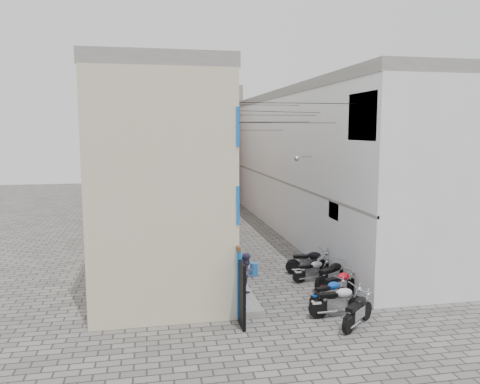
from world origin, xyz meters
TOP-DOWN VIEW (x-y plane):
  - ground at (0.00, 0.00)m, footprint 90.00×90.00m
  - plinth at (-2.05, 13.00)m, footprint 0.90×26.00m
  - building_left at (-4.98, 12.95)m, footprint 5.10×27.00m
  - building_right at (5.00, 13.00)m, footprint 5.94×26.00m
  - building_far_brick_left at (-2.00, 28.00)m, footprint 6.00×6.00m
  - building_far_brick_right at (3.00, 30.00)m, footprint 5.00×6.00m
  - building_far_concrete at (0.00, 34.00)m, footprint 8.00×5.00m
  - far_shopfront at (0.00, 25.20)m, footprint 2.00×0.30m
  - overhead_wires at (0.00, 7.64)m, footprint 5.80×13.02m
  - motorcycle_a at (1.26, -1.29)m, footprint 1.97×1.81m
  - motorcycle_b at (0.94, -0.36)m, footprint 2.16×0.75m
  - motorcycle_c at (1.06, 0.73)m, footprint 1.91×1.19m
  - motorcycle_d at (1.76, 1.47)m, footprint 2.08×1.31m
  - motorcycle_e at (1.90, 2.51)m, footprint 2.19×1.73m
  - motorcycle_f at (1.39, 3.47)m, footprint 1.93×0.88m
  - motorcycle_g at (1.62, 4.54)m, footprint 2.22×0.94m
  - person_a at (-2.00, 5.71)m, footprint 0.61×0.69m
  - person_b at (-1.86, 1.77)m, footprint 0.95×0.99m
  - water_jug_near at (-1.55, 4.53)m, footprint 0.39×0.39m
  - water_jug_far at (-0.90, 4.80)m, footprint 0.39×0.39m
  - red_crate at (-1.55, 4.27)m, footprint 0.54×0.46m

SIDE VIEW (x-z plane):
  - ground at x=0.00m, z-range 0.00..0.00m
  - plinth at x=-2.05m, z-range 0.00..0.25m
  - red_crate at x=-1.55m, z-range 0.00..0.28m
  - water_jug_far at x=-0.90m, z-range 0.00..0.56m
  - water_jug_near at x=-1.55m, z-range 0.00..0.57m
  - motorcycle_c at x=1.06m, z-range 0.00..1.06m
  - motorcycle_f at x=1.39m, z-range 0.00..1.08m
  - motorcycle_d at x=1.76m, z-range 0.00..1.15m
  - motorcycle_a at x=1.26m, z-range 0.00..1.18m
  - motorcycle_b at x=0.94m, z-range 0.00..1.23m
  - motorcycle_g at x=1.62m, z-range 0.00..1.25m
  - motorcycle_e at x=1.90m, z-range 0.00..1.25m
  - person_a at x=-2.00m, z-range 0.25..1.83m
  - person_b at x=-1.86m, z-range 0.25..1.86m
  - far_shopfront at x=0.00m, z-range 0.00..2.40m
  - building_far_brick_right at x=3.00m, z-range 0.00..8.00m
  - building_left at x=-4.98m, z-range 0.00..9.00m
  - building_right at x=5.00m, z-range 0.01..9.01m
  - building_far_brick_left at x=-2.00m, z-range 0.00..10.00m
  - building_far_concrete at x=0.00m, z-range 0.00..11.00m
  - overhead_wires at x=0.00m, z-range 6.46..7.79m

